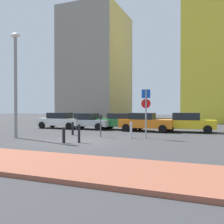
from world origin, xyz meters
name	(u,v)px	position (x,y,z in m)	size (l,w,h in m)	color
ground_plane	(78,141)	(0.00, 0.00, 0.00)	(120.00, 120.00, 0.00)	#38383A
parked_car_white	(60,120)	(-6.09, 7.39, 0.77)	(4.43, 1.94, 1.51)	white
parked_car_silver	(89,121)	(-3.11, 7.59, 0.75)	(4.03, 2.17, 1.47)	#B7BABF
parked_car_green	(121,121)	(-0.12, 8.09, 0.78)	(4.41, 2.11, 1.48)	#237238
parked_car_orange	(146,122)	(2.27, 7.39, 0.78)	(4.45, 1.95, 1.54)	orange
parked_car_yellow	(188,122)	(5.58, 8.05, 0.81)	(4.26, 2.28, 1.57)	gold
parking_sign_post	(146,107)	(3.43, 2.77, 2.00)	(0.59, 0.17, 3.16)	gray
parking_meter	(101,123)	(0.41, 2.41, 0.96)	(0.18, 0.14, 1.49)	#4C4C51
street_lamp	(16,76)	(-4.52, -0.11, 4.03)	(0.70, 0.36, 6.82)	gray
traffic_bollard_near	(73,128)	(-1.99, 2.81, 0.47)	(0.17, 0.17, 0.94)	black
traffic_bollard_mid	(64,135)	(-0.30, -1.00, 0.44)	(0.17, 0.17, 0.88)	black
traffic_bollard_far	(79,134)	(0.44, -0.61, 0.52)	(0.14, 0.14, 1.03)	black
traffic_bollard_edge	(131,130)	(2.53, 2.48, 0.53)	(0.15, 0.15, 1.07)	#B7B7BC
building_under_construction	(96,66)	(-13.66, 31.58, 10.32)	(10.81, 12.85, 20.64)	gray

